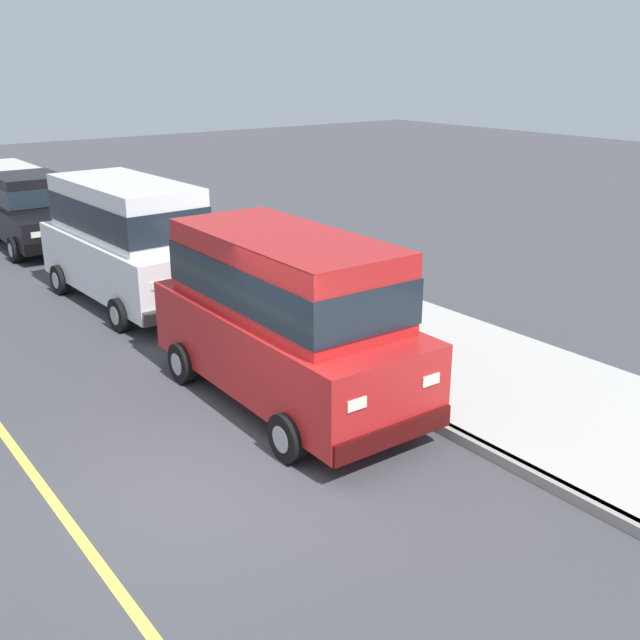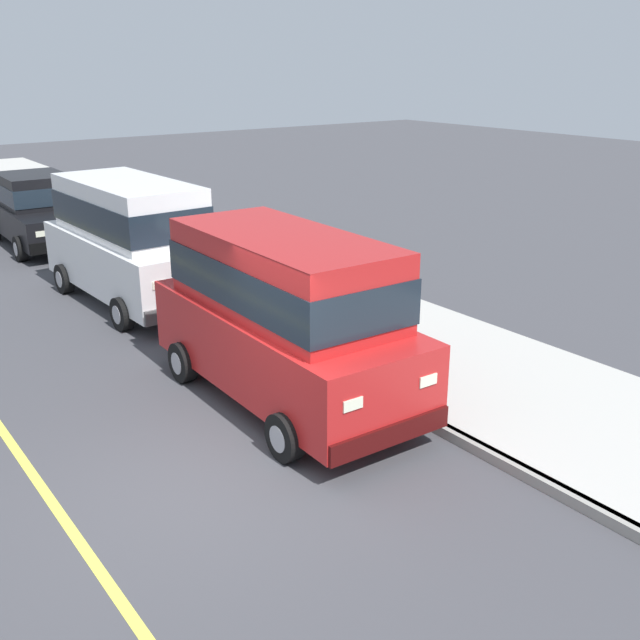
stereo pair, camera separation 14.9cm
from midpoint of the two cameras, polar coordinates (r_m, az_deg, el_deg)
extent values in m
plane|color=#424247|center=(9.23, -8.54, -12.22)|extent=(80.00, 80.00, 0.00)
cube|color=gray|center=(10.82, 6.63, -6.67)|extent=(0.16, 64.00, 0.14)
cube|color=#B7B5AD|center=(12.02, 12.98, -4.30)|extent=(3.60, 64.00, 0.14)
cube|color=#E0D64C|center=(8.74, -18.14, -15.02)|extent=(0.12, 57.60, 0.01)
cube|color=red|center=(10.82, -2.36, -1.93)|extent=(2.00, 4.84, 1.10)
cube|color=red|center=(10.46, -2.45, 3.68)|extent=(1.75, 3.83, 1.10)
cube|color=#19232D|center=(10.49, -2.44, 3.25)|extent=(1.79, 3.87, 0.61)
cube|color=#400A0A|center=(9.27, 5.66, -8.64)|extent=(1.87, 0.24, 0.28)
cube|color=#400A0A|center=(12.88, -8.02, -0.49)|extent=(1.87, 0.24, 0.28)
cylinder|color=black|center=(10.48, 6.54, -6.07)|extent=(0.23, 0.64, 0.64)
cylinder|color=#9E9EA3|center=(10.48, 6.54, -6.07)|extent=(0.25, 0.36, 0.35)
cylinder|color=black|center=(9.44, -2.26, -8.96)|extent=(0.23, 0.64, 0.64)
cylinder|color=#9E9EA3|center=(9.44, -2.26, -8.96)|extent=(0.25, 0.36, 0.35)
cylinder|color=black|center=(12.66, -2.37, -1.34)|extent=(0.23, 0.64, 0.64)
cylinder|color=#9E9EA3|center=(12.66, -2.37, -1.34)|extent=(0.25, 0.36, 0.35)
cylinder|color=black|center=(11.82, -10.14, -3.20)|extent=(0.23, 0.64, 0.64)
cylinder|color=#9E9EA3|center=(11.82, -10.14, -3.20)|extent=(0.25, 0.36, 0.35)
cube|color=#EAEACC|center=(9.36, 8.65, -4.57)|extent=(0.28, 0.09, 0.14)
cube|color=#EAEACC|center=(8.66, 2.93, -6.44)|extent=(0.28, 0.09, 0.14)
cube|color=white|center=(15.79, -13.94, 4.43)|extent=(2.07, 4.86, 1.10)
cube|color=white|center=(15.55, -14.27, 8.34)|extent=(1.80, 3.86, 1.10)
cube|color=#19232D|center=(15.57, -14.24, 8.05)|extent=(1.84, 3.90, 0.61)
cube|color=#505050|center=(13.88, -9.70, 0.90)|extent=(1.87, 0.26, 0.28)
cube|color=#505050|center=(18.00, -17.01, 4.62)|extent=(1.87, 0.26, 0.28)
cylinder|color=black|center=(15.08, -8.11, 1.93)|extent=(0.24, 0.65, 0.64)
cylinder|color=#9E9EA3|center=(15.08, -8.11, 1.93)|extent=(0.25, 0.36, 0.35)
cylinder|color=black|center=(14.28, -14.68, 0.47)|extent=(0.24, 0.65, 0.64)
cylinder|color=#9E9EA3|center=(14.28, -14.68, 0.47)|extent=(0.25, 0.36, 0.35)
cylinder|color=black|center=(17.62, -13.05, 4.19)|extent=(0.24, 0.65, 0.64)
cylinder|color=#9E9EA3|center=(17.62, -13.05, 4.19)|extent=(0.25, 0.36, 0.35)
cylinder|color=black|center=(16.94, -18.83, 3.03)|extent=(0.24, 0.65, 0.64)
cylinder|color=#9E9EA3|center=(16.94, -18.83, 3.03)|extent=(0.25, 0.36, 0.35)
cube|color=#EAEACC|center=(13.96, -7.66, 3.59)|extent=(0.28, 0.09, 0.14)
cube|color=#EAEACC|center=(13.43, -11.97, 2.69)|extent=(0.28, 0.09, 0.14)
cube|color=black|center=(21.50, -20.57, 7.21)|extent=(1.89, 4.53, 0.76)
cube|color=black|center=(21.45, -20.90, 9.33)|extent=(1.62, 2.13, 0.84)
cube|color=#19232D|center=(21.46, -20.88, 9.16)|extent=(1.66, 2.17, 0.46)
cube|color=black|center=(19.47, -18.75, 5.51)|extent=(1.77, 0.23, 0.28)
cube|color=black|center=(23.64, -21.95, 7.46)|extent=(1.77, 0.23, 0.28)
cylinder|color=black|center=(20.50, -16.98, 5.96)|extent=(0.23, 0.64, 0.64)
cylinder|color=#9E9EA3|center=(20.50, -16.98, 5.96)|extent=(0.25, 0.36, 0.35)
cylinder|color=black|center=(20.04, -21.84, 5.11)|extent=(0.23, 0.64, 0.64)
cylinder|color=#9E9EA3|center=(20.04, -21.84, 5.11)|extent=(0.25, 0.36, 0.35)
cylinder|color=black|center=(23.12, -19.25, 7.18)|extent=(0.23, 0.64, 0.64)
cylinder|color=#9E9EA3|center=(23.12, -19.25, 7.18)|extent=(0.25, 0.36, 0.35)
cube|color=#EAEACC|center=(19.52, -17.27, 6.77)|extent=(0.28, 0.09, 0.14)
cube|color=#EAEACC|center=(19.22, -20.42, 6.24)|extent=(0.28, 0.09, 0.14)
ellipsoid|color=white|center=(13.69, 3.58, 0.71)|extent=(0.48, 0.30, 0.20)
cylinder|color=white|center=(13.61, 3.42, -0.24)|extent=(0.05, 0.05, 0.18)
cylinder|color=white|center=(13.68, 3.02, -0.13)|extent=(0.05, 0.05, 0.18)
cylinder|color=white|center=(13.82, 4.10, 0.05)|extent=(0.05, 0.05, 0.18)
cylinder|color=white|center=(13.89, 3.70, 0.16)|extent=(0.05, 0.05, 0.18)
sphere|color=white|center=(13.44, 2.85, 0.77)|extent=(0.17, 0.17, 0.17)
ellipsoid|color=gray|center=(13.38, 2.62, 0.59)|extent=(0.12, 0.09, 0.06)
cone|color=white|center=(13.39, 3.05, 1.08)|extent=(0.06, 0.06, 0.07)
cone|color=white|center=(13.45, 2.71, 1.16)|extent=(0.06, 0.06, 0.07)
cylinder|color=white|center=(13.87, 4.22, 1.21)|extent=(0.12, 0.06, 0.13)
cylinder|color=gold|center=(16.13, -8.29, 2.53)|extent=(0.24, 0.24, 0.06)
cylinder|color=gold|center=(16.04, -8.34, 3.57)|extent=(0.17, 0.17, 0.55)
sphere|color=gold|center=(15.96, -8.40, 4.66)|extent=(0.15, 0.15, 0.15)
cylinder|color=gold|center=(15.98, -8.73, 3.59)|extent=(0.10, 0.07, 0.07)
cylinder|color=gold|center=(16.09, -7.97, 3.74)|extent=(0.10, 0.07, 0.07)
camera|label=1|loc=(0.07, -89.64, 0.13)|focal=41.64mm
camera|label=2|loc=(0.07, 90.36, -0.13)|focal=41.64mm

